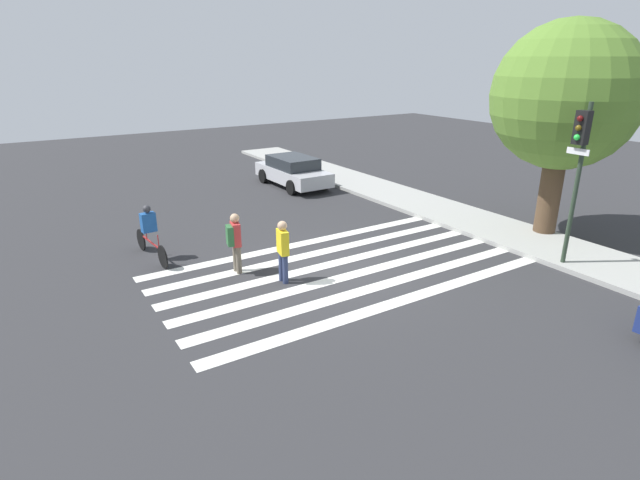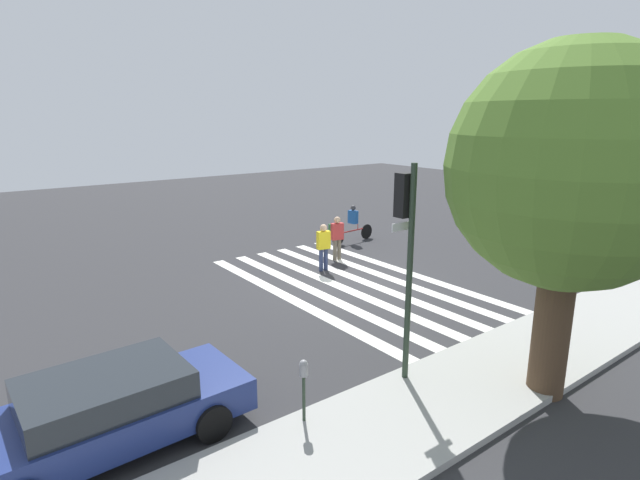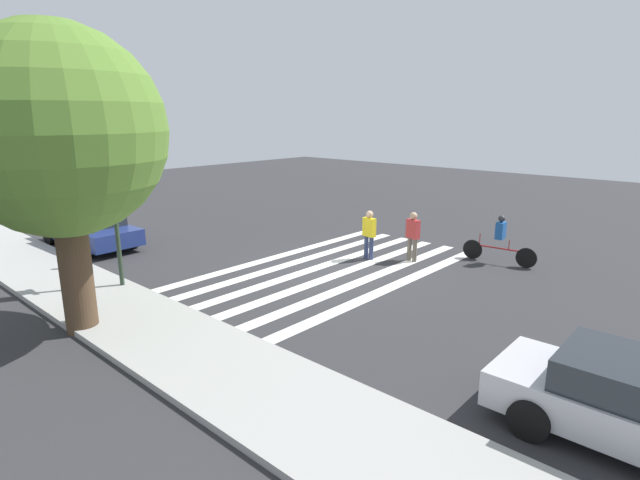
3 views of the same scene
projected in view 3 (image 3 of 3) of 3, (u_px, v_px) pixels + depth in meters
The scene contains 10 objects.
ground_plane at pixel (332, 269), 15.71m from camera, with size 60.00×60.00×0.00m, color #2D2D30.
sidewalk_curb at pixel (150, 329), 11.21m from camera, with size 36.00×2.50×0.14m.
crosswalk_stripes at pixel (332, 269), 15.71m from camera, with size 5.05×10.00×0.01m.
traffic_light at pixel (116, 177), 13.26m from camera, with size 0.60×0.50×4.46m.
parking_meter at pixel (81, 241), 15.33m from camera, with size 0.15×0.15×1.29m.
street_tree at pixel (59, 134), 10.24m from camera, with size 4.39×4.39×6.61m.
pedestrian_adult_blue_shirt at pixel (369, 232), 16.63m from camera, with size 0.49×0.29×1.66m.
pedestrian_adult_tall_backpack at pixel (413, 232), 16.40m from camera, with size 0.49×0.45×1.66m.
cyclist_far_lane at pixel (500, 238), 16.17m from camera, with size 2.39×0.42×1.61m.
car_parked_far_curb at pixel (89, 228), 18.30m from camera, with size 4.58×2.09×1.29m.
Camera 3 is at (-9.79, 11.37, 4.77)m, focal length 28.00 mm.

